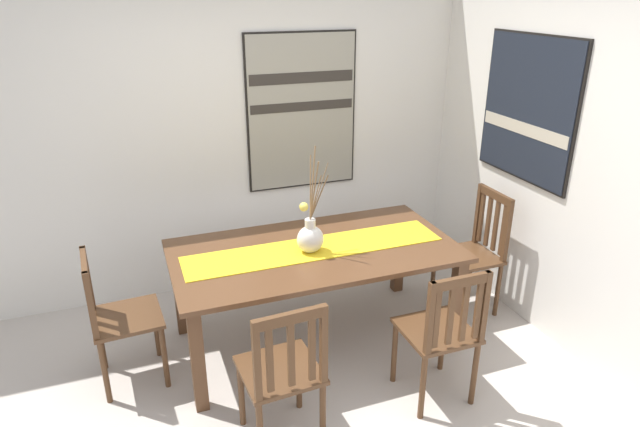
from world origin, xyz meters
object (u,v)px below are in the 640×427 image
at_px(chair_1, 283,372).
at_px(centerpiece_vase, 310,236).
at_px(chair_0, 442,331).
at_px(chair_3, 475,250).
at_px(painting_on_back_wall, 302,112).
at_px(dining_table, 315,261).
at_px(painting_on_side_wall, 528,109).
at_px(chair_2, 118,317).

bearing_deg(chair_1, centerpiece_vase, 61.71).
bearing_deg(chair_0, chair_3, 45.80).
relative_size(chair_1, painting_on_back_wall, 0.74).
bearing_deg(dining_table, centerpiece_vase, -139.56).
bearing_deg(chair_0, painting_on_side_wall, 36.26).
distance_m(chair_2, painting_on_side_wall, 3.15).
bearing_deg(centerpiece_vase, chair_2, 177.97).
bearing_deg(chair_0, chair_2, 154.72).
distance_m(dining_table, painting_on_back_wall, 1.36).
xyz_separation_m(centerpiece_vase, chair_0, (0.55, -0.82, -0.37)).
relative_size(painting_on_back_wall, painting_on_side_wall, 1.23).
distance_m(dining_table, chair_3, 1.33).
height_order(centerpiece_vase, chair_1, centerpiece_vase).
height_order(chair_2, chair_3, chair_3).
xyz_separation_m(centerpiece_vase, painting_on_side_wall, (1.67, 0.00, 0.74)).
xyz_separation_m(dining_table, centerpiece_vase, (-0.05, -0.04, 0.21)).
bearing_deg(chair_0, painting_on_back_wall, 96.89).
relative_size(chair_2, painting_on_side_wall, 0.89).
bearing_deg(painting_on_side_wall, dining_table, 178.74).
height_order(centerpiece_vase, chair_2, centerpiece_vase).
xyz_separation_m(dining_table, chair_3, (1.32, -0.01, -0.14)).
xyz_separation_m(chair_0, chair_2, (-1.82, 0.86, -0.01)).
height_order(dining_table, chair_3, chair_3).
bearing_deg(chair_3, painting_on_side_wall, -4.23).
relative_size(chair_1, chair_3, 0.96).
xyz_separation_m(centerpiece_vase, painting_on_back_wall, (0.32, 1.10, 0.59)).
xyz_separation_m(centerpiece_vase, chair_1, (-0.45, -0.84, -0.37)).
bearing_deg(dining_table, painting_on_side_wall, -1.26).
xyz_separation_m(chair_0, chair_1, (-1.00, -0.03, -0.00)).
bearing_deg(chair_3, painting_on_back_wall, 134.23).
bearing_deg(centerpiece_vase, painting_on_side_wall, 0.11).
height_order(chair_2, painting_on_back_wall, painting_on_back_wall).
bearing_deg(centerpiece_vase, chair_0, -56.02).
distance_m(dining_table, chair_1, 1.02).
distance_m(centerpiece_vase, chair_1, 1.02).
xyz_separation_m(dining_table, chair_1, (-0.50, -0.88, -0.16)).
height_order(centerpiece_vase, chair_3, centerpiece_vase).
bearing_deg(chair_1, dining_table, 60.47).
height_order(chair_0, chair_1, chair_1).
bearing_deg(painting_on_side_wall, chair_0, -143.74).
bearing_deg(centerpiece_vase, chair_1, -118.29).
bearing_deg(painting_on_side_wall, painting_on_back_wall, 140.79).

